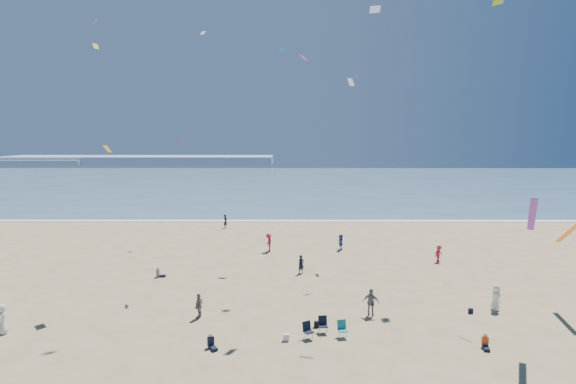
{
  "coord_description": "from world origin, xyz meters",
  "views": [
    {
      "loc": [
        2.08,
        -15.89,
        11.78
      ],
      "look_at": [
        2.0,
        8.0,
        8.75
      ],
      "focal_mm": 28.0,
      "sensor_mm": 36.0,
      "label": 1
    }
  ],
  "objects": [
    {
      "name": "standing_flyers",
      "position": [
        7.33,
        16.27,
        0.88
      ],
      "size": [
        36.58,
        42.46,
        1.94
      ],
      "color": "#38639C",
      "rests_on": "ground"
    },
    {
      "name": "surf_line",
      "position": [
        0.0,
        45.0,
        0.04
      ],
      "size": [
        220.0,
        1.2,
        0.08
      ],
      "primitive_type": "cube",
      "color": "white",
      "rests_on": "ground"
    },
    {
      "name": "black_backpack",
      "position": [
        3.75,
        10.54,
        0.19
      ],
      "size": [
        0.3,
        0.22,
        0.38
      ],
      "primitive_type": "cube",
      "color": "black",
      "rests_on": "ground"
    },
    {
      "name": "chair_cluster",
      "position": [
        4.16,
        9.24,
        0.5
      ],
      "size": [
        2.76,
        1.53,
        1.0
      ],
      "color": "black",
      "rests_on": "ground"
    },
    {
      "name": "navy_bag",
      "position": [
        14.15,
        12.77,
        0.17
      ],
      "size": [
        0.28,
        0.18,
        0.34
      ],
      "primitive_type": "cube",
      "color": "black",
      "rests_on": "ground"
    },
    {
      "name": "kites_aloft",
      "position": [
        9.48,
        13.23,
        13.91
      ],
      "size": [
        40.19,
        44.07,
        28.37
      ],
      "color": "yellow",
      "rests_on": "ground"
    },
    {
      "name": "white_tote",
      "position": [
        1.89,
        8.7,
        0.2
      ],
      "size": [
        0.35,
        0.2,
        0.4
      ],
      "primitive_type": "cube",
      "color": "silver",
      "rests_on": "ground"
    },
    {
      "name": "headland_far",
      "position": [
        -60.0,
        170.0,
        1.6
      ],
      "size": [
        110.0,
        20.0,
        3.2
      ],
      "primitive_type": "cube",
      "color": "#7A8EA8",
      "rests_on": "ground"
    },
    {
      "name": "ocean",
      "position": [
        0.0,
        95.0,
        0.03
      ],
      "size": [
        220.0,
        100.0,
        0.06
      ],
      "primitive_type": "cube",
      "color": "#476B84",
      "rests_on": "ground"
    },
    {
      "name": "headland_near",
      "position": [
        -100.0,
        165.0,
        1.0
      ],
      "size": [
        40.0,
        14.0,
        2.0
      ],
      "primitive_type": "cube",
      "color": "#7A8EA8",
      "rests_on": "ground"
    },
    {
      "name": "seated_group",
      "position": [
        3.14,
        6.25,
        0.42
      ],
      "size": [
        22.74,
        27.98,
        0.84
      ],
      "color": "silver",
      "rests_on": "ground"
    }
  ]
}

